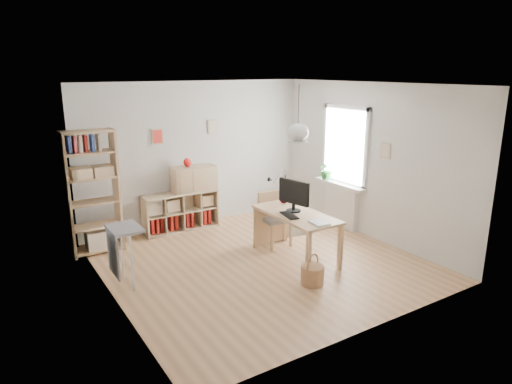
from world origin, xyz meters
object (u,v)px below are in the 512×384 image
cube_shelf (179,214)px  storage_chest (291,222)px  chair (274,215)px  drawer_chest (194,178)px  desk (296,219)px  monitor (294,194)px  tall_bookshelf (92,188)px

cube_shelf → storage_chest: 2.08m
chair → drawer_chest: size_ratio=1.13×
desk → chair: bearing=85.4°
cube_shelf → monitor: (1.05, -2.13, 0.73)m
tall_bookshelf → drawer_chest: tall_bookshelf is taller
storage_chest → drawer_chest: bearing=146.0°
storage_chest → monitor: size_ratio=1.19×
monitor → desk: bearing=-116.1°
desk → drawer_chest: 2.32m
desk → storage_chest: bearing=56.8°
storage_chest → cube_shelf: bearing=150.7°
cube_shelf → chair: bearing=-55.0°
tall_bookshelf → monitor: 3.20m
monitor → storage_chest: bearing=42.5°
desk → monitor: (0.02, 0.10, 0.37)m
desk → monitor: monitor is taller
cube_shelf → storage_chest: size_ratio=2.07×
tall_bookshelf → desk: bearing=-37.0°
chair → storage_chest: size_ratio=1.33×
drawer_chest → desk: bearing=-69.1°
chair → storage_chest: chair is taller
desk → cube_shelf: bearing=114.6°
desk → cube_shelf: desk is taller
chair → tall_bookshelf: bearing=157.3°
chair → monitor: (-0.03, -0.59, 0.52)m
storage_chest → desk: bearing=-116.4°
chair → monitor: monitor is taller
cube_shelf → monitor: bearing=-63.9°
cube_shelf → tall_bookshelf: 1.77m
chair → storage_chest: bearing=30.0°
cube_shelf → drawer_chest: size_ratio=1.75×
monitor → chair: bearing=74.4°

